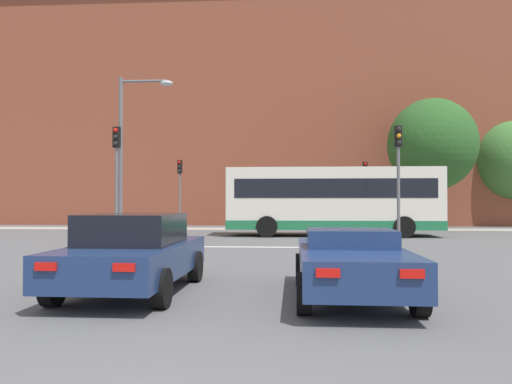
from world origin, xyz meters
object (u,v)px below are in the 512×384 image
(traffic_light_far_right, at_px, (365,184))
(bus_crossing_lead, at_px, (332,200))
(street_lamp_junction, at_px, (130,141))
(pedestrian_walking_east, at_px, (337,213))
(car_roadster_right, at_px, (351,262))
(pedestrian_waiting, at_px, (443,214))
(traffic_light_near_right, at_px, (398,166))
(traffic_light_near_left, at_px, (116,166))
(traffic_light_far_left, at_px, (180,183))
(car_saloon_left, at_px, (133,253))

(traffic_light_far_right, bearing_deg, bus_crossing_lead, -113.81)
(street_lamp_junction, distance_m, pedestrian_walking_east, 13.98)
(bus_crossing_lead, bearing_deg, car_roadster_right, 176.16)
(pedestrian_waiting, distance_m, pedestrian_walking_east, 6.50)
(traffic_light_near_right, height_order, street_lamp_junction, street_lamp_junction)
(traffic_light_near_left, distance_m, pedestrian_walking_east, 14.33)
(traffic_light_far_left, height_order, pedestrian_walking_east, traffic_light_far_left)
(traffic_light_near_right, bearing_deg, bus_crossing_lead, 111.32)
(car_roadster_right, distance_m, traffic_light_far_right, 21.52)
(car_roadster_right, bearing_deg, traffic_light_near_left, 128.27)
(bus_crossing_lead, xyz_separation_m, traffic_light_near_right, (2.04, -5.23, 1.28))
(car_saloon_left, xyz_separation_m, street_lamp_junction, (-3.31, 10.03, 3.32))
(traffic_light_near_right, distance_m, traffic_light_far_left, 14.75)
(car_roadster_right, height_order, street_lamp_junction, street_lamp_junction)
(bus_crossing_lead, height_order, street_lamp_junction, street_lamp_junction)
(pedestrian_waiting, bearing_deg, street_lamp_junction, -146.20)
(bus_crossing_lead, relative_size, traffic_light_near_left, 2.23)
(traffic_light_far_right, xyz_separation_m, traffic_light_far_left, (-11.05, -0.53, 0.07))
(traffic_light_far_right, distance_m, pedestrian_waiting, 5.03)
(car_roadster_right, bearing_deg, traffic_light_far_right, 81.24)
(car_roadster_right, height_order, bus_crossing_lead, bus_crossing_lead)
(traffic_light_far_right, distance_m, traffic_light_near_left, 15.80)
(street_lamp_junction, distance_m, pedestrian_waiting, 19.35)
(traffic_light_far_left, relative_size, pedestrian_waiting, 2.61)
(street_lamp_junction, bearing_deg, pedestrian_walking_east, 48.69)
(bus_crossing_lead, bearing_deg, pedestrian_walking_east, -7.78)
(traffic_light_near_right, distance_m, traffic_light_near_left, 10.83)
(traffic_light_far_left, bearing_deg, traffic_light_near_left, -90.73)
(traffic_light_near_right, xyz_separation_m, pedestrian_waiting, (5.04, 11.15, -2.13))
(car_roadster_right, distance_m, street_lamp_junction, 13.08)
(traffic_light_far_left, bearing_deg, pedestrian_walking_east, -0.27)
(traffic_light_near_right, xyz_separation_m, traffic_light_far_right, (0.37, 10.69, -0.32))
(traffic_light_near_left, bearing_deg, car_saloon_left, -68.84)
(car_saloon_left, bearing_deg, pedestrian_walking_east, 75.17)
(street_lamp_junction, relative_size, pedestrian_waiting, 4.12)
(car_roadster_right, relative_size, bus_crossing_lead, 0.43)
(car_saloon_left, distance_m, bus_crossing_lead, 16.21)
(car_roadster_right, distance_m, traffic_light_near_left, 12.85)
(car_saloon_left, xyz_separation_m, car_roadster_right, (3.97, -0.29, -0.11))
(traffic_light_near_right, bearing_deg, traffic_light_far_right, 88.01)
(car_saloon_left, xyz_separation_m, traffic_light_near_left, (-3.75, 9.70, 2.30))
(car_saloon_left, xyz_separation_m, bus_crossing_lead, (5.02, 15.38, 1.03))
(traffic_light_far_right, relative_size, pedestrian_walking_east, 2.41)
(traffic_light_far_right, distance_m, traffic_light_far_left, 11.07)
(traffic_light_far_right, bearing_deg, car_saloon_left, -109.62)
(bus_crossing_lead, height_order, traffic_light_far_right, traffic_light_far_right)
(bus_crossing_lead, distance_m, traffic_light_near_left, 10.53)
(car_roadster_right, bearing_deg, street_lamp_junction, 125.75)
(traffic_light_near_right, xyz_separation_m, street_lamp_junction, (-10.37, -0.12, 1.01))
(car_roadster_right, relative_size, traffic_light_near_left, 0.95)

